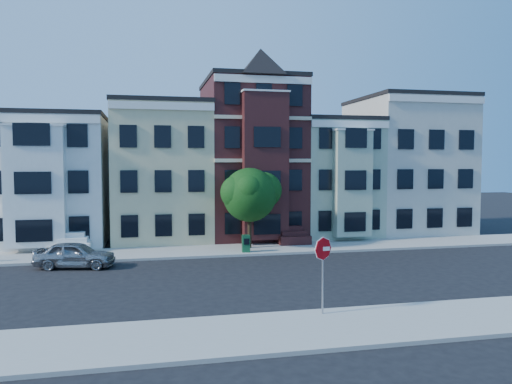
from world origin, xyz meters
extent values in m
plane|color=black|center=(0.00, 0.00, 0.00)|extent=(120.00, 120.00, 0.00)
cube|color=#9E9B93|center=(0.00, 8.00, 0.07)|extent=(60.00, 4.00, 0.15)
cube|color=#9E9B93|center=(0.00, -8.00, 0.07)|extent=(60.00, 4.00, 0.15)
cube|color=white|center=(-15.00, 14.50, 4.50)|extent=(8.00, 9.00, 9.00)
cube|color=beige|center=(-7.00, 14.50, 5.00)|extent=(7.00, 9.00, 10.00)
cube|color=#391414|center=(0.00, 14.50, 6.00)|extent=(7.00, 9.00, 12.00)
cube|color=#9FB094|center=(6.50, 14.50, 4.50)|extent=(6.00, 9.00, 9.00)
cube|color=beige|center=(13.50, 14.50, 5.50)|extent=(8.00, 9.00, 11.00)
imported|color=gray|center=(-12.04, 4.76, 0.74)|extent=(4.61, 2.55, 1.48)
cube|color=#164F2B|center=(-1.95, 6.71, 0.70)|extent=(0.52, 0.47, 1.09)
camera|label=1|loc=(-8.11, -24.24, 5.91)|focal=35.00mm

